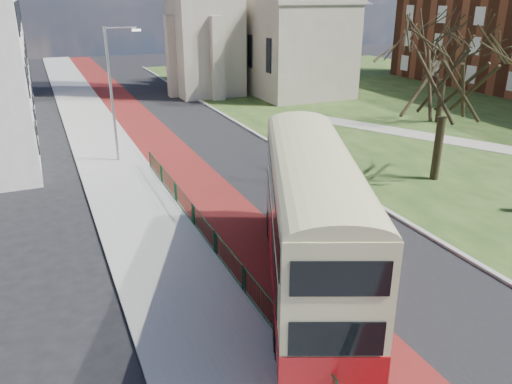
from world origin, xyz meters
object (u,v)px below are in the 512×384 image
streetlamp (113,88)px  winter_tree_near (449,64)px  bus (311,214)px  winter_tree_far (448,44)px

streetlamp → winter_tree_near: winter_tree_near is taller
streetlamp → winter_tree_near: size_ratio=0.87×
bus → streetlamp: bearing=125.5°
winter_tree_near → winter_tree_far: winter_tree_near is taller
streetlamp → winter_tree_near: bearing=-33.7°
streetlamp → winter_tree_far: winter_tree_far is taller
winter_tree_near → winter_tree_far: size_ratio=1.03×
bus → winter_tree_far: size_ratio=1.32×
winter_tree_far → streetlamp: bearing=-179.7°
bus → winter_tree_near: bearing=53.2°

